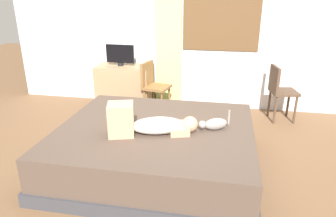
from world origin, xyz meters
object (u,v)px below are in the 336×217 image
Objects in this scene: cat at (214,124)px; chair_spare at (280,89)px; tv_monitor at (120,55)px; chair_by_desk at (153,84)px; desk at (125,87)px; cup at (142,66)px; bed at (156,147)px; person_lying at (149,123)px.

cat is 1.90m from chair_spare.
chair_by_desk is (0.60, -0.20, -0.41)m from tv_monitor.
cup is (0.35, -0.14, 0.41)m from desk.
cat reaches higher than bed.
desk is at bearing 114.95° from person_lying.
tv_monitor is at bearing 116.38° from person_lying.
bed is 2.54× the size of chair_by_desk.
cup is at bearing -18.85° from tv_monitor.
cat is 2.05m from cup.
tv_monitor reaches higher than cup.
tv_monitor reaches higher than desk.
person_lying is at bearing -101.40° from bed.
chair_by_desk reaches higher than bed.
person_lying reaches higher than cup.
chair_by_desk and chair_spare have the same top height.
chair_by_desk is (0.19, -0.06, -0.27)m from cup.
person_lying reaches higher than bed.
desk is (-1.59, 1.76, -0.19)m from cat.
cat is (0.67, 0.22, -0.05)m from person_lying.
person_lying is 1.94× the size of tv_monitor.
desk reaches higher than bed.
cat is at bearing 4.22° from bed.
tv_monitor is at bearing 180.00° from desk.
person_lying is 1.09× the size of chair_by_desk.
cup reaches higher than cat.
person_lying is 1.09× the size of chair_spare.
cup is 0.10× the size of chair_spare.
bed is at bearing -69.95° from cup.
desk is at bearing 158.16° from cup.
bed is at bearing 78.60° from person_lying.
chair_spare is (1.97, 0.10, 0.00)m from chair_by_desk.
cup reaches higher than bed.
bed is 4.54× the size of tv_monitor.
chair_spare reaches higher than bed.
person_lying reaches higher than cat.
person_lying is at bearing -65.05° from desk.
person_lying is 0.71m from cat.
chair_spare reaches higher than person_lying.
desk is 0.56m from tv_monitor.
cat is (0.64, 0.05, 0.32)m from bed.
cat is at bearing -118.76° from chair_spare.
person_lying is 2.47m from chair_spare.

